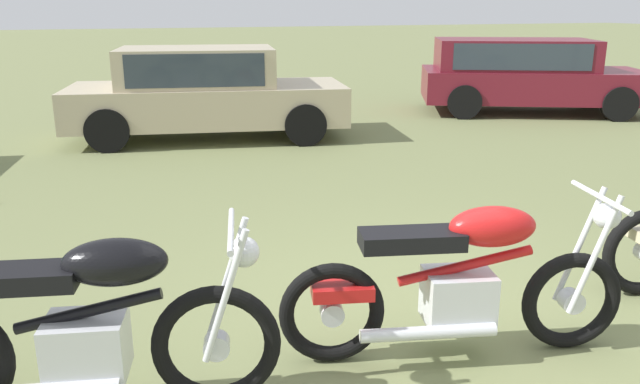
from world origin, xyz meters
TOP-DOWN VIEW (x-y plane):
  - ground_plane at (0.00, 0.00)m, footprint 120.00×120.00m
  - motorcycle_black at (-2.15, 0.01)m, footprint 1.99×0.79m
  - motorcycle_red at (-0.05, -0.18)m, footprint 2.07×0.84m
  - car_beige at (-0.18, 6.99)m, footprint 4.56×2.59m
  - car_burgundy at (6.19, 7.29)m, footprint 4.58×3.50m

SIDE VIEW (x-z plane):
  - ground_plane at x=0.00m, z-range 0.00..0.00m
  - motorcycle_red at x=-0.05m, z-range -0.03..0.99m
  - motorcycle_black at x=-2.15m, z-range -0.02..0.99m
  - car_beige at x=-0.18m, z-range 0.08..1.51m
  - car_burgundy at x=6.19m, z-range 0.12..1.55m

